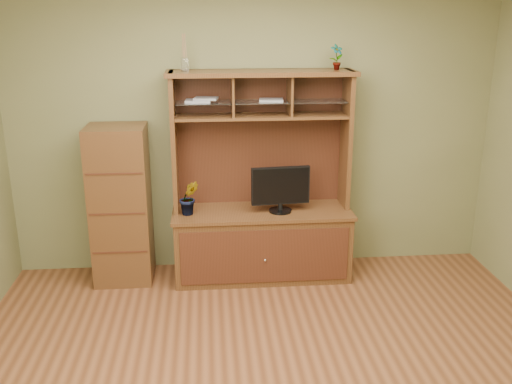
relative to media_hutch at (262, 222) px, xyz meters
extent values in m
cube|color=#66683D|center=(-0.05, 0.28, 0.83)|extent=(4.50, 0.02, 2.70)
cube|color=#452813|center=(0.00, -0.02, -0.21)|extent=(1.60, 0.55, 0.62)
cube|color=#3D1D10|center=(0.00, -0.30, -0.21)|extent=(1.50, 0.01, 0.50)
sphere|color=silver|center=(0.00, -0.32, -0.24)|extent=(0.02, 0.02, 0.02)
cube|color=#452813|center=(0.00, -0.02, 0.11)|extent=(1.64, 0.59, 0.03)
cube|color=#452813|center=(-0.78, 0.08, 0.75)|extent=(0.04, 0.35, 1.25)
cube|color=#452813|center=(0.78, 0.08, 0.75)|extent=(0.04, 0.35, 1.25)
cube|color=#3D1D10|center=(0.00, 0.24, 0.75)|extent=(1.52, 0.02, 1.25)
cube|color=#452813|center=(0.00, 0.08, 1.36)|extent=(1.66, 0.40, 0.04)
cube|color=#452813|center=(0.00, 0.08, 0.98)|extent=(1.52, 0.32, 0.02)
cube|color=#452813|center=(-0.25, 0.08, 1.16)|extent=(0.02, 0.31, 0.35)
cube|color=#452813|center=(0.25, 0.08, 1.16)|extent=(0.02, 0.31, 0.35)
cube|color=silver|center=(0.00, 0.07, 1.11)|extent=(1.50, 0.27, 0.01)
cylinder|color=black|center=(0.16, -0.08, 0.14)|extent=(0.20, 0.20, 0.02)
cylinder|color=black|center=(0.16, -0.08, 0.18)|extent=(0.04, 0.04, 0.06)
cube|color=black|center=(0.16, -0.08, 0.38)|extent=(0.53, 0.08, 0.34)
imported|color=#326121|center=(-0.66, -0.08, 0.29)|extent=(0.19, 0.17, 0.32)
imported|color=#2E6F27|center=(0.66, 0.08, 1.49)|extent=(0.14, 0.11, 0.22)
cylinder|color=silver|center=(-0.66, 0.08, 1.43)|extent=(0.06, 0.06, 0.11)
cylinder|color=#9B704D|center=(-0.66, 0.08, 1.59)|extent=(0.04, 0.04, 0.20)
cube|color=#9E9EA3|center=(-0.56, 0.08, 1.12)|extent=(0.23, 0.17, 0.02)
cube|color=#9E9EA3|center=(-0.49, 0.08, 1.14)|extent=(0.23, 0.19, 0.02)
cube|color=#9E9EA3|center=(0.09, 0.08, 1.12)|extent=(0.23, 0.18, 0.02)
cube|color=#452813|center=(-1.28, 0.02, 0.20)|extent=(0.52, 0.46, 1.44)
cube|color=#3D1D10|center=(-1.28, -0.22, -0.16)|extent=(0.48, 0.01, 0.02)
cube|color=#3D1D10|center=(-1.28, -0.22, 0.20)|extent=(0.48, 0.01, 0.01)
cube|color=#3D1D10|center=(-1.28, -0.22, 0.56)|extent=(0.48, 0.01, 0.02)
camera|label=1|loc=(-0.49, -4.93, 1.88)|focal=40.00mm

